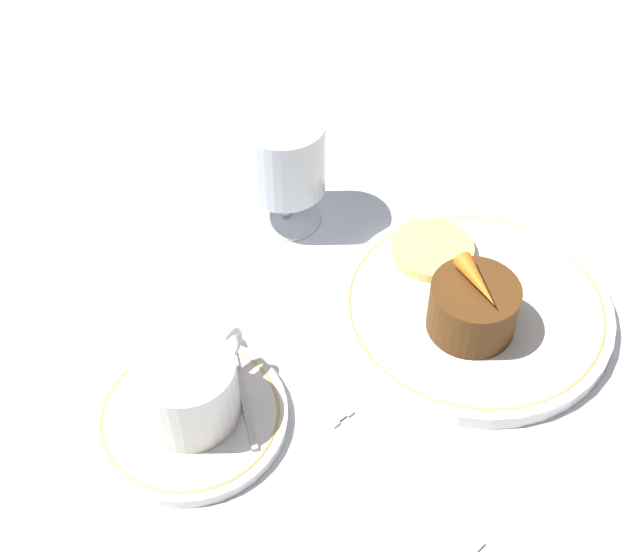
{
  "coord_description": "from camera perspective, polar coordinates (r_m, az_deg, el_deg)",
  "views": [
    {
      "loc": [
        -0.5,
        -0.23,
        0.59
      ],
      "look_at": [
        -0.09,
        0.06,
        0.04
      ],
      "focal_mm": 50.0,
      "sensor_mm": 36.0,
      "label": 1
    }
  ],
  "objects": [
    {
      "name": "wine_glass",
      "position": [
        0.82,
        -2.3,
        7.61
      ],
      "size": [
        0.08,
        0.08,
        0.11
      ],
      "color": "silver",
      "rests_on": "ground_plane"
    },
    {
      "name": "fork",
      "position": [
        0.7,
        2.89,
        -10.11
      ],
      "size": [
        0.06,
        0.19,
        0.01
      ],
      "color": "silver",
      "rests_on": "ground_plane"
    },
    {
      "name": "saucer",
      "position": [
        0.72,
        -8.28,
        -8.63
      ],
      "size": [
        0.15,
        0.15,
        0.01
      ],
      "color": "white",
      "rests_on": "ground_plane"
    },
    {
      "name": "pineapple_slice",
      "position": [
        0.81,
        7.21,
        1.95
      ],
      "size": [
        0.07,
        0.07,
        0.01
      ],
      "color": "#EFE075",
      "rests_on": "dinner_plate"
    },
    {
      "name": "carrot_garnish",
      "position": [
        0.72,
        10.08,
        -0.12
      ],
      "size": [
        0.04,
        0.05,
        0.02
      ],
      "color": "orange",
      "rests_on": "dessert_cake"
    },
    {
      "name": "coffee_cup",
      "position": [
        0.69,
        -8.41,
        -6.82
      ],
      "size": [
        0.1,
        0.08,
        0.06
      ],
      "color": "white",
      "rests_on": "saucer"
    },
    {
      "name": "dinner_plate",
      "position": [
        0.78,
        9.87,
        -1.81
      ],
      "size": [
        0.24,
        0.24,
        0.01
      ],
      "color": "white",
      "rests_on": "ground_plane"
    },
    {
      "name": "ground_plane",
      "position": [
        0.81,
        6.87,
        0.11
      ],
      "size": [
        3.0,
        3.0,
        0.0
      ],
      "primitive_type": "plane",
      "color": "white"
    },
    {
      "name": "dessert_cake",
      "position": [
        0.75,
        9.77,
        -1.75
      ],
      "size": [
        0.07,
        0.07,
        0.05
      ],
      "color": "#563314",
      "rests_on": "dinner_plate"
    },
    {
      "name": "spoon",
      "position": [
        0.73,
        -5.31,
        -5.92
      ],
      "size": [
        0.09,
        0.1,
        0.0
      ],
      "color": "silver",
      "rests_on": "saucer"
    }
  ]
}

